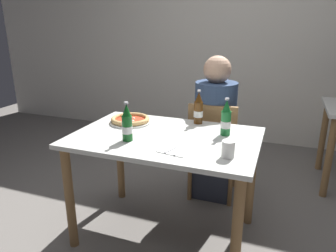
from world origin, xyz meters
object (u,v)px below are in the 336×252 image
(chair_behind_table, at_px, (213,145))
(beer_bottle_center, at_px, (198,109))
(dining_table_main, at_px, (165,152))
(pizza_margherita_near, at_px, (130,120))
(beer_bottle_right, at_px, (226,120))
(diner_seated, at_px, (214,132))
(beer_bottle_left, at_px, (127,125))
(napkin_with_cutlery, at_px, (177,149))
(paper_cup, at_px, (228,149))

(chair_behind_table, relative_size, beer_bottle_center, 3.44)
(dining_table_main, distance_m, pizza_margherita_near, 0.40)
(chair_behind_table, bearing_deg, beer_bottle_center, 73.48)
(dining_table_main, bearing_deg, chair_behind_table, 72.65)
(beer_bottle_center, relative_size, beer_bottle_right, 1.00)
(chair_behind_table, height_order, diner_seated, diner_seated)
(diner_seated, bearing_deg, chair_behind_table, -84.26)
(diner_seated, bearing_deg, pizza_margherita_near, -136.95)
(chair_behind_table, relative_size, beer_bottle_left, 3.44)
(pizza_margherita_near, xyz_separation_m, beer_bottle_right, (0.70, -0.02, 0.08))
(diner_seated, height_order, napkin_with_cutlery, diner_seated)
(dining_table_main, distance_m, beer_bottle_right, 0.45)
(dining_table_main, height_order, pizza_margherita_near, pizza_margherita_near)
(dining_table_main, bearing_deg, beer_bottle_center, 68.70)
(diner_seated, xyz_separation_m, paper_cup, (0.26, -0.87, 0.21))
(beer_bottle_right, relative_size, paper_cup, 2.60)
(beer_bottle_left, bearing_deg, beer_bottle_center, 57.42)
(beer_bottle_left, height_order, paper_cup, beer_bottle_left)
(pizza_margherita_near, bearing_deg, beer_bottle_right, -1.48)
(dining_table_main, relative_size, pizza_margherita_near, 3.92)
(dining_table_main, relative_size, beer_bottle_right, 4.86)
(napkin_with_cutlery, bearing_deg, beer_bottle_center, 92.15)
(chair_behind_table, bearing_deg, dining_table_main, 68.54)
(beer_bottle_center, distance_m, beer_bottle_right, 0.30)
(dining_table_main, height_order, beer_bottle_left, beer_bottle_left)
(dining_table_main, height_order, beer_bottle_center, beer_bottle_center)
(beer_bottle_left, bearing_deg, paper_cup, -3.59)
(pizza_margherita_near, bearing_deg, chair_behind_table, 39.72)
(paper_cup, bearing_deg, pizza_margherita_near, 154.49)
(paper_cup, bearing_deg, diner_seated, 106.68)
(beer_bottle_right, bearing_deg, paper_cup, -76.99)
(dining_table_main, xyz_separation_m, chair_behind_table, (0.19, 0.61, -0.15))
(chair_behind_table, bearing_deg, beer_bottle_left, 59.84)
(dining_table_main, relative_size, beer_bottle_center, 4.86)
(beer_bottle_left, xyz_separation_m, paper_cup, (0.63, -0.04, -0.06))
(chair_behind_table, relative_size, diner_seated, 0.70)
(beer_bottle_right, distance_m, paper_cup, 0.37)
(diner_seated, xyz_separation_m, beer_bottle_left, (-0.37, -0.83, 0.27))
(chair_behind_table, bearing_deg, pizza_margherita_near, 35.60)
(dining_table_main, xyz_separation_m, pizza_margherita_near, (-0.34, 0.17, 0.14))
(beer_bottle_right, height_order, napkin_with_cutlery, beer_bottle_right)
(dining_table_main, bearing_deg, pizza_margherita_near, 153.56)
(chair_behind_table, distance_m, beer_bottle_center, 0.47)
(pizza_margherita_near, bearing_deg, beer_bottle_center, 19.13)
(chair_behind_table, bearing_deg, beer_bottle_right, 106.43)
(chair_behind_table, bearing_deg, napkin_with_cutlery, 82.99)
(dining_table_main, relative_size, beer_bottle_left, 4.86)
(dining_table_main, distance_m, chair_behind_table, 0.66)
(diner_seated, bearing_deg, dining_table_main, -105.70)
(diner_seated, bearing_deg, napkin_with_cutlery, -92.40)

